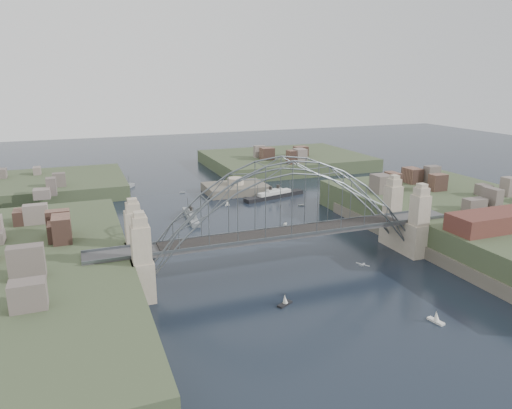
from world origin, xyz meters
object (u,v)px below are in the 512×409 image
object	(u,v)px
bridge	(286,215)
naval_cruiser_far	(124,188)
wharf_shed	(492,221)
ocean_liner	(274,195)
fort_island	(236,193)
naval_cruiser_near	(191,216)

from	to	relation	value
bridge	naval_cruiser_far	distance (m)	92.88
bridge	wharf_shed	distance (m)	46.23
wharf_shed	ocean_liner	bearing A→B (deg)	106.95
bridge	fort_island	world-z (taller)	bridge
naval_cruiser_far	fort_island	bearing A→B (deg)	-26.24
naval_cruiser_far	naval_cruiser_near	bearing A→B (deg)	-71.78
fort_island	wharf_shed	world-z (taller)	wharf_shed
fort_island	naval_cruiser_near	bearing A→B (deg)	-131.14
bridge	naval_cruiser_near	xyz separation A→B (m)	(-10.87, 43.82, -11.49)
bridge	naval_cruiser_far	bearing A→B (deg)	106.12
bridge	wharf_shed	world-z (taller)	bridge
wharf_shed	naval_cruiser_near	world-z (taller)	wharf_shed
wharf_shed	ocean_liner	distance (m)	75.55
fort_island	bridge	bearing A→B (deg)	-99.73
fort_island	wharf_shed	distance (m)	90.48
wharf_shed	naval_cruiser_near	xyz separation A→B (m)	(-54.87, 57.82, -9.16)
bridge	ocean_liner	distance (m)	62.88
naval_cruiser_near	naval_cruiser_far	xyz separation A→B (m)	(-14.72, 44.70, -0.10)
fort_island	naval_cruiser_near	xyz separation A→B (m)	(-22.87, -26.18, 1.18)
bridge	naval_cruiser_near	bearing A→B (deg)	103.92
naval_cruiser_near	ocean_liner	size ratio (longest dim) A/B	0.75
naval_cruiser_near	naval_cruiser_far	distance (m)	47.06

